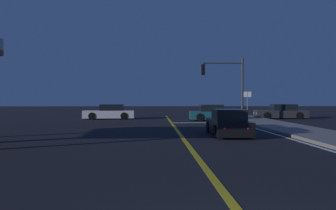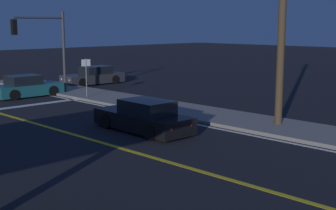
{
  "view_description": "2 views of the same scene",
  "coord_description": "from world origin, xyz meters",
  "px_view_note": "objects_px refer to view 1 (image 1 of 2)",
  "views": [
    {
      "loc": [
        -1.43,
        -4.18,
        1.92
      ],
      "look_at": [
        -0.4,
        20.3,
        1.44
      ],
      "focal_mm": 38.9,
      "sensor_mm": 36.0,
      "label": 1
    },
    {
      "loc": [
        -10.39,
        -0.0,
        4.39
      ],
      "look_at": [
        0.05,
        10.51,
        1.87
      ],
      "focal_mm": 50.33,
      "sensor_mm": 36.0,
      "label": 2
    }
  ],
  "objects_px": {
    "car_following_oncoming_white": "(110,113)",
    "car_far_approaching_teal": "(213,114)",
    "car_lead_oncoming_black": "(228,124)",
    "traffic_signal_near_right": "(227,79)",
    "street_sign_corner": "(247,102)",
    "car_mid_block_charcoal": "(281,112)"
  },
  "relations": [
    {
      "from": "car_following_oncoming_white",
      "to": "car_lead_oncoming_black",
      "type": "xyz_separation_m",
      "value": [
        7.78,
        -14.58,
        0.0
      ]
    },
    {
      "from": "car_lead_oncoming_black",
      "to": "street_sign_corner",
      "type": "height_order",
      "value": "street_sign_corner"
    },
    {
      "from": "car_following_oncoming_white",
      "to": "car_far_approaching_teal",
      "type": "height_order",
      "value": "same"
    },
    {
      "from": "car_mid_block_charcoal",
      "to": "car_lead_oncoming_black",
      "type": "distance_m",
      "value": 16.57
    },
    {
      "from": "street_sign_corner",
      "to": "car_lead_oncoming_black",
      "type": "bearing_deg",
      "value": -110.69
    },
    {
      "from": "street_sign_corner",
      "to": "traffic_signal_near_right",
      "type": "bearing_deg",
      "value": 109.73
    },
    {
      "from": "car_mid_block_charcoal",
      "to": "car_following_oncoming_white",
      "type": "bearing_deg",
      "value": 92.45
    },
    {
      "from": "car_mid_block_charcoal",
      "to": "car_far_approaching_teal",
      "type": "height_order",
      "value": "same"
    },
    {
      "from": "car_mid_block_charcoal",
      "to": "traffic_signal_near_right",
      "type": "bearing_deg",
      "value": 120.06
    },
    {
      "from": "car_following_oncoming_white",
      "to": "car_far_approaching_teal",
      "type": "bearing_deg",
      "value": -105.95
    },
    {
      "from": "car_following_oncoming_white",
      "to": "car_lead_oncoming_black",
      "type": "relative_size",
      "value": 0.97
    },
    {
      "from": "car_far_approaching_teal",
      "to": "car_lead_oncoming_black",
      "type": "xyz_separation_m",
      "value": [
        -1.31,
        -12.29,
        0.0
      ]
    },
    {
      "from": "car_following_oncoming_white",
      "to": "car_far_approaching_teal",
      "type": "relative_size",
      "value": 1.1
    },
    {
      "from": "car_mid_block_charcoal",
      "to": "car_following_oncoming_white",
      "type": "xyz_separation_m",
      "value": [
        -15.77,
        0.06,
        -0.0
      ]
    },
    {
      "from": "traffic_signal_near_right",
      "to": "car_following_oncoming_white",
      "type": "bearing_deg",
      "value": -16.54
    },
    {
      "from": "car_far_approaching_teal",
      "to": "car_mid_block_charcoal",
      "type": "bearing_deg",
      "value": 109.64
    },
    {
      "from": "car_lead_oncoming_black",
      "to": "car_following_oncoming_white",
      "type": "bearing_deg",
      "value": 120.1
    },
    {
      "from": "car_following_oncoming_white",
      "to": "car_lead_oncoming_black",
      "type": "distance_m",
      "value": 16.53
    },
    {
      "from": "car_far_approaching_teal",
      "to": "traffic_signal_near_right",
      "type": "distance_m",
      "value": 3.14
    },
    {
      "from": "car_far_approaching_teal",
      "to": "traffic_signal_near_right",
      "type": "height_order",
      "value": "traffic_signal_near_right"
    },
    {
      "from": "car_following_oncoming_white",
      "to": "traffic_signal_near_right",
      "type": "height_order",
      "value": "traffic_signal_near_right"
    },
    {
      "from": "car_lead_oncoming_black",
      "to": "traffic_signal_near_right",
      "type": "distance_m",
      "value": 12.16
    }
  ]
}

